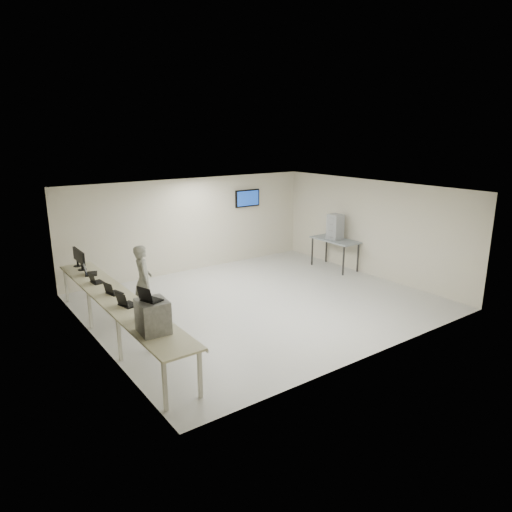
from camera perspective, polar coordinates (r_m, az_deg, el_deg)
room at (r=11.09m, az=0.57°, el=1.17°), size 8.01×7.01×2.81m
workbench at (r=9.61m, az=-16.95°, el=-5.41°), size 0.76×6.00×0.90m
equipment_box at (r=7.76m, az=-12.77°, el=-7.35°), size 0.50×0.56×0.55m
laptop_on_box at (r=7.62m, az=-13.26°, el=-5.05°), size 0.36×0.38×0.25m
laptop_0 at (r=8.35m, az=-13.95°, el=-7.33°), size 0.26×0.32×0.25m
laptop_1 at (r=9.07m, az=-15.99°, el=-5.58°), size 0.37×0.41×0.29m
laptop_2 at (r=9.80m, az=-17.56°, el=-4.19°), size 0.34×0.37×0.25m
laptop_3 at (r=10.62m, az=-19.48°, el=-2.87°), size 0.29×0.34×0.25m
laptop_4 at (r=11.29m, az=-20.21°, el=-1.84°), size 0.40×0.43×0.29m
monitor_near at (r=11.68m, az=-21.00°, el=-0.33°), size 0.21×0.46×0.46m
monitor_far at (r=12.04m, az=-21.48°, el=0.07°), size 0.21×0.46×0.46m
soldier at (r=10.78m, az=-13.90°, el=-2.94°), size 0.54×0.68×1.65m
side_table at (r=14.23m, az=9.85°, el=1.80°), size 0.72×1.55×0.93m
storage_bins at (r=14.11m, az=9.88°, el=3.61°), size 0.37×0.41×0.78m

